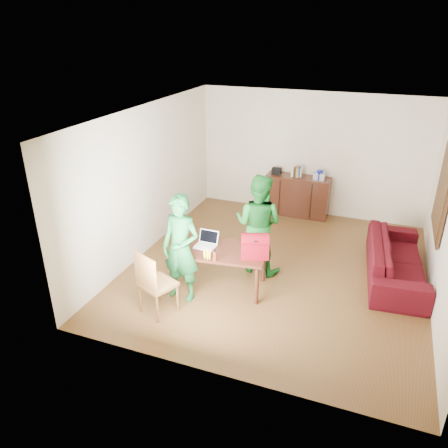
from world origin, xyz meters
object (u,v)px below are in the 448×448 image
at_px(person_far, 258,224).
at_px(red_bag, 255,248).
at_px(table, 220,254).
at_px(chair, 158,295).
at_px(bottle, 215,256).
at_px(laptop, 205,245).
at_px(sofa, 396,260).
at_px(person_near, 181,248).

bearing_deg(person_far, red_bag, 109.85).
distance_m(table, chair, 1.19).
height_order(table, red_bag, red_bag).
relative_size(bottle, red_bag, 0.43).
xyz_separation_m(chair, laptop, (0.37, 0.95, 0.45)).
height_order(red_bag, sofa, red_bag).
relative_size(person_near, laptop, 5.12).
relative_size(person_near, red_bag, 4.09).
xyz_separation_m(laptop, sofa, (2.92, 1.37, -0.42)).
height_order(chair, red_bag, chair).
xyz_separation_m(table, person_near, (-0.45, -0.47, 0.24)).
relative_size(chair, bottle, 5.66).
xyz_separation_m(table, red_bag, (0.60, -0.05, 0.24)).
bearing_deg(chair, red_bag, 60.05).
bearing_deg(person_near, chair, -101.61).
bearing_deg(chair, sofa, 57.69).
bearing_deg(red_bag, person_near, -176.25).
relative_size(table, chair, 1.55).
height_order(person_near, red_bag, person_near).
xyz_separation_m(person_near, red_bag, (1.04, 0.42, -0.00)).
bearing_deg(red_bag, person_far, 84.83).
bearing_deg(bottle, person_near, -170.52).
bearing_deg(person_near, sofa, 36.40).
distance_m(person_near, bottle, 0.53).
height_order(bottle, red_bag, red_bag).
bearing_deg(red_bag, sofa, 15.39).
xyz_separation_m(chair, person_near, (0.16, 0.50, 0.56)).
bearing_deg(red_bag, laptop, 160.07).
xyz_separation_m(table, chair, (-0.61, -0.97, -0.32)).
bearing_deg(laptop, table, 7.07).
relative_size(table, laptop, 4.74).
bearing_deg(bottle, sofa, 33.51).
distance_m(person_far, red_bag, 0.84).
relative_size(person_near, sofa, 0.76).
bearing_deg(sofa, laptop, 109.96).
bearing_deg(table, person_near, -140.86).
bearing_deg(chair, person_far, 82.25).
height_order(table, sofa, table).
bearing_deg(person_far, chair, 66.39).
distance_m(table, red_bag, 0.65).
height_order(laptop, bottle, laptop).
distance_m(chair, laptop, 1.11).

